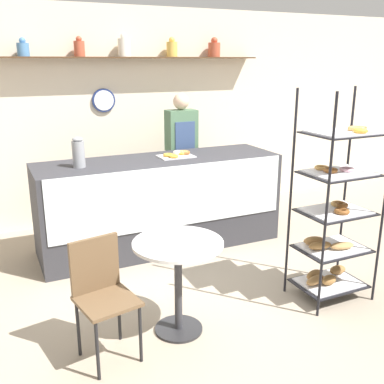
{
  "coord_description": "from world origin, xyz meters",
  "views": [
    {
      "loc": [
        -1.7,
        -3.2,
        2.05
      ],
      "look_at": [
        0.0,
        0.45,
        0.86
      ],
      "focal_mm": 42.0,
      "sensor_mm": 36.0,
      "label": 1
    }
  ],
  "objects": [
    {
      "name": "ground_plane",
      "position": [
        0.0,
        0.0,
        0.0
      ],
      "size": [
        14.0,
        14.0,
        0.0
      ],
      "primitive_type": "plane",
      "color": "gray"
    },
    {
      "name": "display_counter",
      "position": [
        0.0,
        1.29,
        0.51
      ],
      "size": [
        2.68,
        0.8,
        1.01
      ],
      "color": "#333338",
      "rests_on": "ground_plane"
    },
    {
      "name": "person_worker",
      "position": [
        0.52,
        1.89,
        0.91
      ],
      "size": [
        0.37,
        0.23,
        1.66
      ],
      "color": "#282833",
      "rests_on": "ground_plane"
    },
    {
      "name": "coffee_carafe",
      "position": [
        -0.87,
        1.27,
        1.16
      ],
      "size": [
        0.12,
        0.12,
        0.31
      ],
      "color": "gray",
      "rests_on": "display_counter"
    },
    {
      "name": "cafe_chair",
      "position": [
        -1.09,
        -0.38,
        0.53
      ],
      "size": [
        0.45,
        0.45,
        0.87
      ],
      "rotation": [
        0.0,
        0.0,
        6.47
      ],
      "color": "black",
      "rests_on": "ground_plane"
    },
    {
      "name": "back_wall",
      "position": [
        0.0,
        2.48,
        1.37
      ],
      "size": [
        10.0,
        0.3,
        2.7
      ],
      "color": "beige",
      "rests_on": "ground_plane"
    },
    {
      "name": "cafe_table",
      "position": [
        -0.49,
        -0.35,
        0.56
      ],
      "size": [
        0.69,
        0.69,
        0.75
      ],
      "color": "#262628",
      "rests_on": "ground_plane"
    },
    {
      "name": "pastry_rack",
      "position": [
        0.95,
        -0.42,
        0.76
      ],
      "size": [
        0.64,
        0.48,
        1.84
      ],
      "color": "black",
      "rests_on": "ground_plane"
    },
    {
      "name": "donut_tray_counter",
      "position": [
        0.24,
        1.34,
        1.04
      ],
      "size": [
        0.39,
        0.28,
        0.05
      ],
      "color": "silver",
      "rests_on": "display_counter"
    }
  ]
}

